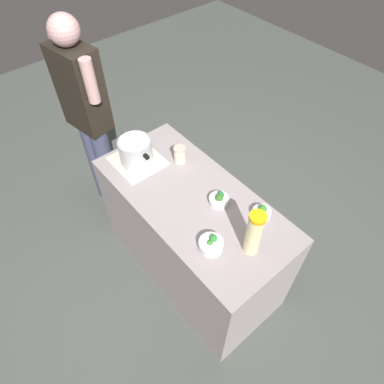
{
  "coord_description": "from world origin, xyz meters",
  "views": [
    {
      "loc": [
        -1.05,
        0.88,
        2.55
      ],
      "look_at": [
        0.0,
        0.0,
        0.95
      ],
      "focal_mm": 31.77,
      "sensor_mm": 36.0,
      "label": 1
    }
  ],
  "objects_px": {
    "lemonade_pitcher": "(254,233)",
    "mason_jar": "(180,154)",
    "broccoli_bowl_center": "(211,244)",
    "person_cook": "(89,119)",
    "broccoli_bowl_back": "(262,212)",
    "cooking_pot": "(136,151)",
    "broccoli_bowl_front": "(219,199)"
  },
  "relations": [
    {
      "from": "lemonade_pitcher",
      "to": "person_cook",
      "type": "distance_m",
      "value": 1.57
    },
    {
      "from": "cooking_pot",
      "to": "person_cook",
      "type": "distance_m",
      "value": 0.57
    },
    {
      "from": "person_cook",
      "to": "broccoli_bowl_back",
      "type": "bearing_deg",
      "value": -166.01
    },
    {
      "from": "cooking_pot",
      "to": "lemonade_pitcher",
      "type": "relative_size",
      "value": 0.97
    },
    {
      "from": "cooking_pot",
      "to": "broccoli_bowl_back",
      "type": "xyz_separation_m",
      "value": [
        -0.87,
        -0.31,
        -0.07
      ]
    },
    {
      "from": "mason_jar",
      "to": "person_cook",
      "type": "relative_size",
      "value": 0.07
    },
    {
      "from": "cooking_pot",
      "to": "broccoli_bowl_front",
      "type": "bearing_deg",
      "value": -163.48
    },
    {
      "from": "mason_jar",
      "to": "broccoli_bowl_back",
      "type": "distance_m",
      "value": 0.69
    },
    {
      "from": "broccoli_bowl_back",
      "to": "lemonade_pitcher",
      "type": "bearing_deg",
      "value": 118.37
    },
    {
      "from": "lemonade_pitcher",
      "to": "mason_jar",
      "type": "xyz_separation_m",
      "value": [
        0.8,
        -0.14,
        -0.1
      ]
    },
    {
      "from": "broccoli_bowl_front",
      "to": "person_cook",
      "type": "bearing_deg",
      "value": 11.11
    },
    {
      "from": "cooking_pot",
      "to": "broccoli_bowl_center",
      "type": "xyz_separation_m",
      "value": [
        -0.84,
        0.07,
        -0.07
      ]
    },
    {
      "from": "lemonade_pitcher",
      "to": "broccoli_bowl_back",
      "type": "xyz_separation_m",
      "value": [
        0.12,
        -0.22,
        -0.12
      ]
    },
    {
      "from": "broccoli_bowl_front",
      "to": "broccoli_bowl_back",
      "type": "xyz_separation_m",
      "value": [
        -0.24,
        -0.12,
        0.0
      ]
    },
    {
      "from": "broccoli_bowl_center",
      "to": "mason_jar",
      "type": "bearing_deg",
      "value": -24.65
    },
    {
      "from": "cooking_pot",
      "to": "broccoli_bowl_back",
      "type": "distance_m",
      "value": 0.92
    },
    {
      "from": "cooking_pot",
      "to": "broccoli_bowl_back",
      "type": "bearing_deg",
      "value": -160.38
    },
    {
      "from": "broccoli_bowl_back",
      "to": "person_cook",
      "type": "relative_size",
      "value": 0.07
    },
    {
      "from": "cooking_pot",
      "to": "person_cook",
      "type": "relative_size",
      "value": 0.17
    },
    {
      "from": "cooking_pot",
      "to": "mason_jar",
      "type": "distance_m",
      "value": 0.3
    },
    {
      "from": "lemonade_pitcher",
      "to": "person_cook",
      "type": "relative_size",
      "value": 0.18
    },
    {
      "from": "person_cook",
      "to": "broccoli_bowl_center",
      "type": "bearing_deg",
      "value": 179.13
    },
    {
      "from": "cooking_pot",
      "to": "mason_jar",
      "type": "bearing_deg",
      "value": -129.05
    },
    {
      "from": "broccoli_bowl_front",
      "to": "person_cook",
      "type": "relative_size",
      "value": 0.07
    },
    {
      "from": "person_cook",
      "to": "mason_jar",
      "type": "bearing_deg",
      "value": -159.83
    },
    {
      "from": "mason_jar",
      "to": "broccoli_bowl_front",
      "type": "relative_size",
      "value": 0.96
    },
    {
      "from": "broccoli_bowl_front",
      "to": "broccoli_bowl_center",
      "type": "xyz_separation_m",
      "value": [
        -0.21,
        0.26,
        0.0
      ]
    },
    {
      "from": "mason_jar",
      "to": "broccoli_bowl_back",
      "type": "relative_size",
      "value": 1.05
    },
    {
      "from": "broccoli_bowl_back",
      "to": "person_cook",
      "type": "bearing_deg",
      "value": 13.99
    },
    {
      "from": "lemonade_pitcher",
      "to": "broccoli_bowl_back",
      "type": "relative_size",
      "value": 2.72
    },
    {
      "from": "cooking_pot",
      "to": "broccoli_bowl_back",
      "type": "relative_size",
      "value": 2.64
    },
    {
      "from": "lemonade_pitcher",
      "to": "mason_jar",
      "type": "height_order",
      "value": "lemonade_pitcher"
    }
  ]
}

